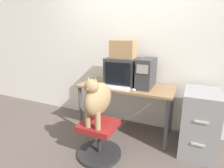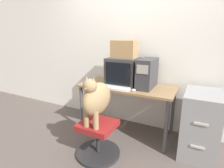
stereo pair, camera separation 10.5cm
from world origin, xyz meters
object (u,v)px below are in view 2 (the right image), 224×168
at_px(crt_monitor, 124,71).
at_px(cardboard_box, 124,49).
at_px(filing_cabinet, 200,124).
at_px(keyboard, 114,87).
at_px(office_chair, 98,139).
at_px(dog, 96,98).
at_px(pc_tower, 147,73).

bearing_deg(crt_monitor, cardboard_box, 90.00).
bearing_deg(crt_monitor, filing_cabinet, -6.05).
relative_size(keyboard, office_chair, 0.83).
bearing_deg(keyboard, office_chair, -89.15).
bearing_deg(dog, office_chair, 90.00).
height_order(crt_monitor, keyboard, crt_monitor).
height_order(pc_tower, cardboard_box, cardboard_box).
height_order(dog, cardboard_box, cardboard_box).
bearing_deg(cardboard_box, dog, -91.09).
xyz_separation_m(office_chair, filing_cabinet, (1.11, 0.62, 0.19)).
xyz_separation_m(crt_monitor, cardboard_box, (-0.00, 0.00, 0.32)).
distance_m(keyboard, filing_cabinet, 1.18).
bearing_deg(filing_cabinet, office_chair, -150.86).
height_order(keyboard, cardboard_box, cardboard_box).
bearing_deg(keyboard, pc_tower, 33.60).
bearing_deg(cardboard_box, crt_monitor, -90.00).
xyz_separation_m(keyboard, cardboard_box, (0.02, 0.26, 0.51)).
bearing_deg(filing_cabinet, cardboard_box, 173.75).
bearing_deg(filing_cabinet, pc_tower, 171.42).
bearing_deg(office_chair, pc_tower, 62.69).
bearing_deg(keyboard, filing_cabinet, 7.36).
xyz_separation_m(pc_tower, keyboard, (-0.38, -0.25, -0.19)).
distance_m(pc_tower, dog, 0.86).
xyz_separation_m(keyboard, filing_cabinet, (1.12, 0.14, -0.36)).
distance_m(office_chair, filing_cabinet, 1.28).
relative_size(keyboard, cardboard_box, 1.29).
bearing_deg(office_chair, crt_monitor, 88.88).
relative_size(keyboard, dog, 0.76).
xyz_separation_m(dog, filing_cabinet, (1.11, 0.63, -0.36)).
bearing_deg(cardboard_box, office_chair, -91.12).
height_order(filing_cabinet, cardboard_box, cardboard_box).
height_order(dog, filing_cabinet, dog).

